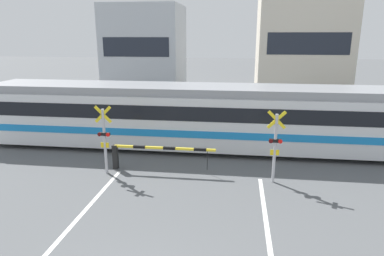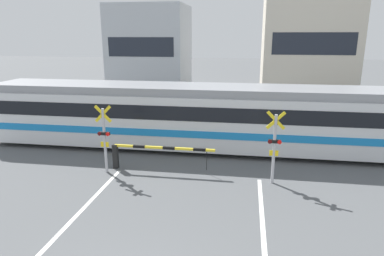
% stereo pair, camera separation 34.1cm
% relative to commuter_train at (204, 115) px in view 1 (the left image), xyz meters
% --- Properties ---
extents(rail_track_near, '(50.00, 0.10, 0.08)m').
position_rel_commuter_train_xyz_m(rail_track_near, '(-0.25, -0.72, -1.58)').
color(rail_track_near, gray).
rests_on(rail_track_near, ground_plane).
extents(rail_track_far, '(50.00, 0.10, 0.08)m').
position_rel_commuter_train_xyz_m(rail_track_far, '(-0.25, 0.72, -1.58)').
color(rail_track_far, gray).
rests_on(rail_track_far, ground_plane).
extents(commuter_train, '(21.06, 3.03, 3.03)m').
position_rel_commuter_train_xyz_m(commuter_train, '(0.00, 0.00, 0.00)').
color(commuter_train, silver).
rests_on(commuter_train, ground_plane).
extents(crossing_barrier_near, '(4.19, 0.20, 1.03)m').
position_rel_commuter_train_xyz_m(crossing_barrier_near, '(-2.12, -3.21, -0.86)').
color(crossing_barrier_near, black).
rests_on(crossing_barrier_near, ground_plane).
extents(crossing_barrier_far, '(4.19, 0.20, 1.03)m').
position_rel_commuter_train_xyz_m(crossing_barrier_far, '(1.62, 3.00, -0.86)').
color(crossing_barrier_far, black).
rests_on(crossing_barrier_far, ground_plane).
extents(crossing_signal_left, '(0.68, 0.15, 2.73)m').
position_rel_commuter_train_xyz_m(crossing_signal_left, '(-3.49, -3.71, -0.12)').
color(crossing_signal_left, '#B2B2B7').
rests_on(crossing_signal_left, ground_plane).
extents(crossing_signal_right, '(0.68, 0.15, 2.73)m').
position_rel_commuter_train_xyz_m(crossing_signal_right, '(2.98, -3.71, -0.12)').
color(crossing_signal_right, '#B2B2B7').
rests_on(crossing_signal_right, ground_plane).
extents(building_left_of_street, '(6.75, 5.95, 7.94)m').
position_rel_commuter_train_xyz_m(building_left_of_street, '(-7.01, 15.51, 2.34)').
color(building_left_of_street, '#B2B7BC').
rests_on(building_left_of_street, ground_plane).
extents(building_right_of_street, '(7.52, 5.95, 8.51)m').
position_rel_commuter_train_xyz_m(building_right_of_street, '(6.89, 15.51, 2.63)').
color(building_right_of_street, beige).
rests_on(building_right_of_street, ground_plane).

